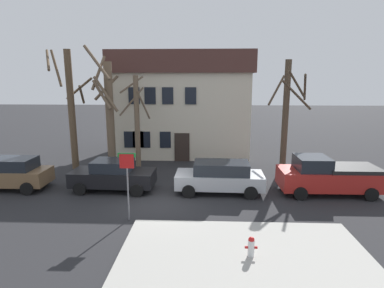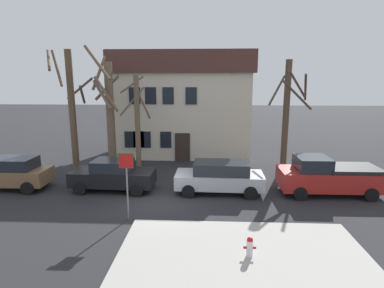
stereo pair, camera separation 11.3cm
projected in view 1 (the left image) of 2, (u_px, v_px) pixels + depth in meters
The scene contains 13 objects.
ground_plane at pixel (159, 203), 15.32m from camera, with size 120.00×120.00×0.00m, color #262628.
sidewalk_slab at pixel (248, 272), 9.74m from camera, with size 8.55×6.84×0.12m, color #A8A59E.
building_main at pixel (183, 103), 25.50m from camera, with size 10.69×6.73×8.00m.
tree_bare_near at pixel (71, 107), 20.50m from camera, with size 2.88×2.89×7.86m.
tree_bare_mid at pixel (109, 111), 20.46m from camera, with size 2.11×2.50×8.04m.
tree_bare_far at pixel (137, 121), 20.46m from camera, with size 2.12×2.12×6.21m.
tree_bare_end at pixel (287, 112), 20.33m from camera, with size 2.65×2.66×7.18m.
car_brown_wagon at pixel (10, 173), 17.17m from camera, with size 4.22×2.00×1.75m.
car_black_sedan at pixel (113, 175), 17.00m from camera, with size 4.51×2.12×1.69m.
car_silver_wagon at pixel (220, 177), 16.65m from camera, with size 4.68×2.14×1.68m.
pickup_truck_red at pixel (328, 176), 16.49m from camera, with size 5.12×2.29×2.00m.
fire_hydrant at pixel (251, 246), 10.47m from camera, with size 0.42×0.22×0.69m.
street_sign_pole at pixel (127, 174), 13.11m from camera, with size 0.76×0.07×2.96m.
Camera 1 is at (2.23, -14.33, 5.94)m, focal length 29.32 mm.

